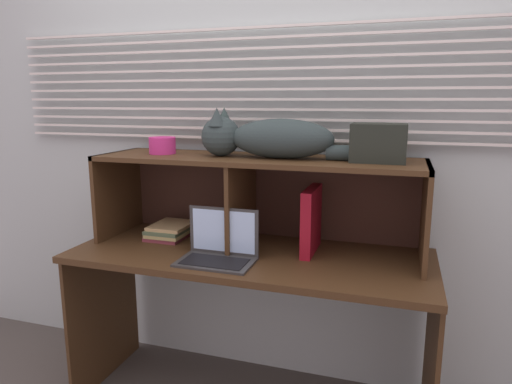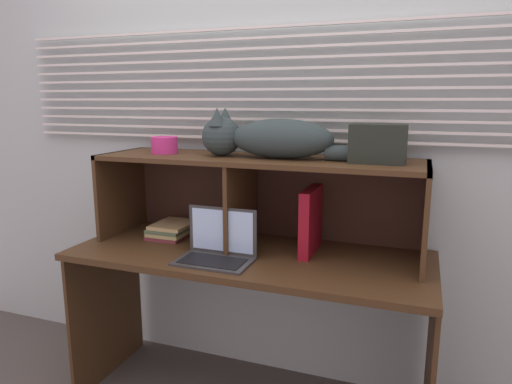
% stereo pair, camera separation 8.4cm
% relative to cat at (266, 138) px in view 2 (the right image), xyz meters
% --- Properties ---
extents(back_panel_with_blinds, '(4.40, 0.08, 2.50)m').
position_rel_cat_xyz_m(back_panel_with_blinds, '(-0.05, 0.26, -0.03)').
color(back_panel_with_blinds, '#ADBBBA').
rests_on(back_panel_with_blinds, ground).
extents(desk, '(1.63, 0.64, 0.77)m').
position_rel_cat_xyz_m(desk, '(-0.05, -0.10, -0.66)').
color(desk, '#412A17').
rests_on(desk, ground).
extents(hutch_shelf_unit, '(1.51, 0.41, 0.42)m').
position_rel_cat_xyz_m(hutch_shelf_unit, '(-0.06, 0.04, -0.21)').
color(hutch_shelf_unit, '#412A17').
rests_on(hutch_shelf_unit, desk).
extents(cat, '(0.80, 0.19, 0.22)m').
position_rel_cat_xyz_m(cat, '(0.00, 0.00, 0.00)').
color(cat, '#2B3838').
rests_on(cat, hutch_shelf_unit).
extents(laptop, '(0.32, 0.20, 0.22)m').
position_rel_cat_xyz_m(laptop, '(-0.14, -0.24, -0.47)').
color(laptop, '#333333').
rests_on(laptop, desk).
extents(binder_upright, '(0.05, 0.27, 0.30)m').
position_rel_cat_xyz_m(binder_upright, '(0.22, -0.00, -0.37)').
color(binder_upright, maroon).
rests_on(binder_upright, desk).
extents(book_stack, '(0.19, 0.23, 0.07)m').
position_rel_cat_xyz_m(book_stack, '(-0.50, -0.00, -0.48)').
color(book_stack, brown).
rests_on(book_stack, desk).
extents(small_basket, '(0.13, 0.13, 0.08)m').
position_rel_cat_xyz_m(small_basket, '(-0.53, -0.00, -0.05)').
color(small_basket, '#C82E7D').
rests_on(small_basket, hutch_shelf_unit).
extents(storage_box, '(0.23, 0.15, 0.16)m').
position_rel_cat_xyz_m(storage_box, '(0.49, -0.00, -0.01)').
color(storage_box, black).
rests_on(storage_box, hutch_shelf_unit).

